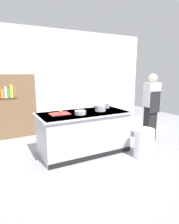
{
  "coord_description": "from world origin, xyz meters",
  "views": [
    {
      "loc": [
        -1.78,
        -3.62,
        1.77
      ],
      "look_at": [
        0.25,
        0.2,
        0.85
      ],
      "focal_mm": 30.58,
      "sensor_mm": 36.0,
      "label": 1
    }
  ],
  "objects_px": {
    "onion": "(61,111)",
    "person_chef": "(151,106)",
    "stock_pot": "(100,108)",
    "trash_bin": "(144,143)",
    "mixing_bowl": "(80,113)",
    "sauce_pan": "(106,106)",
    "bookshelf": "(14,106)"
  },
  "relations": [
    {
      "from": "trash_bin",
      "to": "bookshelf",
      "type": "bearing_deg",
      "value": 129.75
    },
    {
      "from": "sauce_pan",
      "to": "onion",
      "type": "bearing_deg",
      "value": -176.43
    },
    {
      "from": "mixing_bowl",
      "to": "person_chef",
      "type": "distance_m",
      "value": 2.0
    },
    {
      "from": "mixing_bowl",
      "to": "trash_bin",
      "type": "relative_size",
      "value": 0.38
    },
    {
      "from": "bookshelf",
      "to": "sauce_pan",
      "type": "bearing_deg",
      "value": -39.89
    },
    {
      "from": "mixing_bowl",
      "to": "bookshelf",
      "type": "height_order",
      "value": "bookshelf"
    },
    {
      "from": "trash_bin",
      "to": "mixing_bowl",
      "type": "bearing_deg",
      "value": 148.43
    },
    {
      "from": "onion",
      "to": "sauce_pan",
      "type": "relative_size",
      "value": 0.36
    },
    {
      "from": "stock_pot",
      "to": "trash_bin",
      "type": "xyz_separation_m",
      "value": [
        0.58,
        -0.81,
        -0.66
      ]
    },
    {
      "from": "sauce_pan",
      "to": "mixing_bowl",
      "type": "bearing_deg",
      "value": -158.62
    },
    {
      "from": "person_chef",
      "to": "mixing_bowl",
      "type": "bearing_deg",
      "value": 95.83
    },
    {
      "from": "onion",
      "to": "trash_bin",
      "type": "height_order",
      "value": "onion"
    },
    {
      "from": "person_chef",
      "to": "bookshelf",
      "type": "relative_size",
      "value": 1.01
    },
    {
      "from": "onion",
      "to": "trash_bin",
      "type": "relative_size",
      "value": 0.12
    },
    {
      "from": "onion",
      "to": "sauce_pan",
      "type": "xyz_separation_m",
      "value": [
        1.19,
        0.07,
        -0.0
      ]
    },
    {
      "from": "stock_pot",
      "to": "person_chef",
      "type": "xyz_separation_m",
      "value": [
        1.45,
        -0.11,
        -0.05
      ]
    },
    {
      "from": "onion",
      "to": "mixing_bowl",
      "type": "height_order",
      "value": "onion"
    },
    {
      "from": "mixing_bowl",
      "to": "trash_bin",
      "type": "height_order",
      "value": "mixing_bowl"
    },
    {
      "from": "onion",
      "to": "stock_pot",
      "type": "height_order",
      "value": "stock_pot"
    },
    {
      "from": "trash_bin",
      "to": "sauce_pan",
      "type": "bearing_deg",
      "value": 104.99
    },
    {
      "from": "onion",
      "to": "person_chef",
      "type": "distance_m",
      "value": 2.35
    },
    {
      "from": "mixing_bowl",
      "to": "person_chef",
      "type": "bearing_deg",
      "value": 0.26
    },
    {
      "from": "sauce_pan",
      "to": "person_chef",
      "type": "bearing_deg",
      "value": -15.95
    },
    {
      "from": "mixing_bowl",
      "to": "bookshelf",
      "type": "relative_size",
      "value": 0.14
    },
    {
      "from": "person_chef",
      "to": "stock_pot",
      "type": "bearing_deg",
      "value": 91.43
    },
    {
      "from": "onion",
      "to": "person_chef",
      "type": "height_order",
      "value": "person_chef"
    },
    {
      "from": "stock_pot",
      "to": "person_chef",
      "type": "bearing_deg",
      "value": -4.14
    },
    {
      "from": "person_chef",
      "to": "sauce_pan",
      "type": "bearing_deg",
      "value": 79.62
    },
    {
      "from": "stock_pot",
      "to": "trash_bin",
      "type": "bearing_deg",
      "value": -54.29
    },
    {
      "from": "stock_pot",
      "to": "bookshelf",
      "type": "distance_m",
      "value": 2.43
    },
    {
      "from": "trash_bin",
      "to": "bookshelf",
      "type": "distance_m",
      "value": 3.47
    },
    {
      "from": "sauce_pan",
      "to": "person_chef",
      "type": "xyz_separation_m",
      "value": [
        1.14,
        -0.33,
        -0.04
      ]
    }
  ]
}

